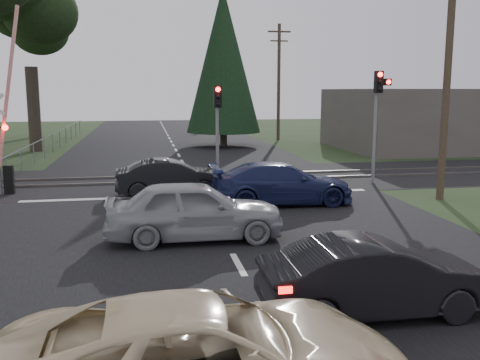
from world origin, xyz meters
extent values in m
plane|color=#213317|center=(0.00, 0.00, 0.00)|extent=(120.00, 120.00, 0.00)
cube|color=black|center=(0.00, 10.00, 0.01)|extent=(14.00, 100.00, 0.01)
cube|color=black|center=(0.00, 12.00, 0.01)|extent=(120.00, 8.00, 0.01)
cube|color=silver|center=(0.00, 8.20, 0.01)|extent=(13.00, 0.35, 0.00)
cube|color=#59544C|center=(0.00, 11.20, 0.05)|extent=(120.00, 0.12, 0.10)
cube|color=#59544C|center=(0.00, 12.80, 0.05)|extent=(120.00, 0.12, 0.10)
sphere|color=#FF0C07|center=(-7.12, 9.65, 2.55)|extent=(0.22, 0.22, 0.22)
cube|color=black|center=(-7.15, 9.80, 0.55)|extent=(0.35, 0.25, 1.10)
cube|color=red|center=(-6.95, 9.80, 4.00)|extent=(1.16, 0.10, 5.93)
cylinder|color=slate|center=(7.50, 9.60, 1.90)|extent=(0.14, 0.14, 3.80)
cube|color=black|center=(7.50, 9.42, 4.25)|extent=(0.32, 0.24, 0.90)
sphere|color=#FF0C07|center=(7.50, 9.29, 4.55)|extent=(0.20, 0.20, 0.20)
sphere|color=black|center=(7.50, 9.29, 4.25)|extent=(0.18, 0.18, 0.18)
sphere|color=black|center=(7.50, 9.29, 3.95)|extent=(0.18, 0.18, 0.18)
cube|color=black|center=(7.88, 9.42, 4.25)|extent=(0.28, 0.22, 0.28)
sphere|color=#FF0C07|center=(7.88, 9.30, 4.25)|extent=(0.18, 0.18, 0.18)
cylinder|color=slate|center=(1.00, 10.80, 1.60)|extent=(0.14, 0.14, 3.20)
cube|color=black|center=(1.00, 10.62, 3.65)|extent=(0.32, 0.24, 0.90)
sphere|color=#FF0C07|center=(1.00, 10.49, 3.95)|extent=(0.20, 0.20, 0.20)
sphere|color=black|center=(1.00, 10.49, 3.65)|extent=(0.18, 0.18, 0.18)
sphere|color=black|center=(1.00, 10.49, 3.35)|extent=(0.18, 0.18, 0.18)
cylinder|color=#4C3D2D|center=(8.50, 6.00, 4.50)|extent=(0.26, 0.26, 9.00)
cylinder|color=#4C3D2D|center=(8.50, 30.00, 4.50)|extent=(0.26, 0.26, 9.00)
cube|color=#4C3D2D|center=(8.50, 30.00, 8.40)|extent=(1.80, 0.12, 0.12)
cube|color=#4C3D2D|center=(8.50, 30.00, 7.70)|extent=(1.40, 0.10, 0.10)
cylinder|color=#4C3D2D|center=(8.50, 55.00, 4.50)|extent=(0.26, 0.26, 9.00)
cube|color=#4C3D2D|center=(8.50, 55.00, 8.40)|extent=(1.80, 0.12, 0.12)
cube|color=#4C3D2D|center=(8.50, 55.00, 7.70)|extent=(1.40, 0.10, 0.10)
cylinder|color=#473D33|center=(-9.00, 25.00, 2.70)|extent=(0.80, 0.80, 5.40)
cylinder|color=#473D33|center=(-11.00, 36.00, 2.70)|extent=(0.80, 0.80, 5.40)
ellipsoid|color=black|center=(-11.00, 36.00, 9.60)|extent=(6.00, 6.00, 7.20)
cylinder|color=#473D33|center=(3.50, 26.00, 1.00)|extent=(0.50, 0.50, 2.00)
cone|color=black|center=(3.50, 26.00, 6.00)|extent=(5.20, 5.20, 10.00)
cube|color=#59514C|center=(18.00, 22.00, 2.00)|extent=(14.00, 10.00, 4.00)
imported|color=beige|center=(-1.37, -5.47, 0.71)|extent=(5.14, 2.43, 1.42)
imported|color=black|center=(1.91, -3.10, 0.68)|extent=(4.11, 1.45, 1.35)
imported|color=gray|center=(-0.77, 2.26, 0.80)|extent=(4.69, 1.93, 1.59)
imported|color=#181F49|center=(2.61, 6.23, 0.72)|extent=(5.00, 2.07, 1.44)
imported|color=black|center=(-1.09, 8.50, 0.68)|extent=(4.17, 1.62, 1.35)
camera|label=1|loc=(-2.02, -11.48, 3.92)|focal=40.00mm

